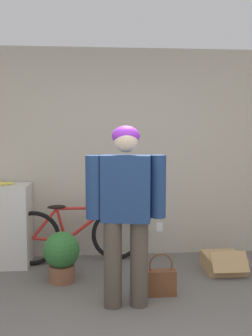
# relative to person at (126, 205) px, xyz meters

# --- Properties ---
(wall_back) EXTENTS (8.00, 0.07, 2.60)m
(wall_back) POSITION_rel_person_xyz_m (0.01, 1.51, 0.37)
(wall_back) COLOR #B7AD99
(wall_back) RESTS_ON ground_plane
(person) EXTENTS (0.71, 0.28, 1.64)m
(person) POSITION_rel_person_xyz_m (0.00, 0.00, 0.00)
(person) COLOR #4C4238
(person) RESTS_ON ground_plane
(bicycle) EXTENTS (1.67, 0.46, 0.73)m
(bicycle) POSITION_rel_person_xyz_m (-0.50, 1.22, -0.59)
(bicycle) COLOR black
(bicycle) RESTS_ON ground_plane
(banana) EXTENTS (0.32, 0.09, 0.04)m
(banana) POSITION_rel_person_xyz_m (-1.36, 1.20, 0.04)
(banana) COLOR #EAD64C
(banana) RESTS_ON side_shelf
(handbag) EXTENTS (0.29, 0.11, 0.42)m
(handbag) POSITION_rel_person_xyz_m (0.35, 0.20, -0.79)
(handbag) COLOR brown
(handbag) RESTS_ON ground_plane
(cardboard_box) EXTENTS (0.42, 0.52, 0.27)m
(cardboard_box) POSITION_rel_person_xyz_m (1.18, 0.79, -0.84)
(cardboard_box) COLOR tan
(cardboard_box) RESTS_ON ground_plane
(potted_plant) EXTENTS (0.38, 0.38, 0.53)m
(potted_plant) POSITION_rel_person_xyz_m (-0.63, 0.63, -0.64)
(potted_plant) COLOR brown
(potted_plant) RESTS_ON ground_plane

